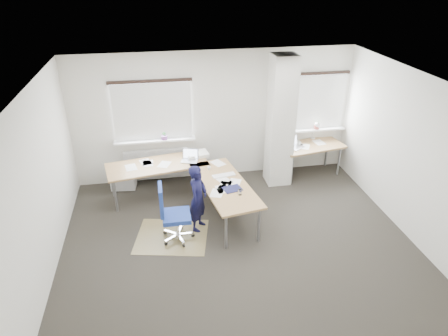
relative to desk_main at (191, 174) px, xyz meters
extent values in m
plane|color=#282420|center=(0.65, -1.29, -0.69)|extent=(6.00, 6.00, 0.00)
cube|color=silver|center=(0.65, 1.21, 0.71)|extent=(6.00, 0.04, 2.80)
cube|color=silver|center=(0.65, -3.79, 0.71)|extent=(6.00, 0.04, 2.80)
cube|color=silver|center=(-2.35, -1.29, 0.71)|extent=(0.04, 5.00, 2.80)
cube|color=silver|center=(3.65, -1.29, 0.71)|extent=(0.04, 5.00, 2.80)
cube|color=white|center=(0.65, -1.29, 2.11)|extent=(6.00, 5.00, 0.04)
cube|color=silver|center=(1.95, 0.66, 0.70)|extent=(0.50, 0.50, 2.78)
cube|color=white|center=(-0.65, 1.18, 0.91)|extent=(1.60, 0.04, 1.20)
cube|color=white|center=(-0.65, 1.14, 0.91)|extent=(1.60, 0.02, 1.20)
cube|color=white|center=(-0.65, 1.11, 0.29)|extent=(1.70, 0.20, 0.04)
cube|color=white|center=(2.95, 1.18, 0.91)|extent=(1.20, 0.04, 1.20)
cube|color=white|center=(2.95, 1.14, 0.91)|extent=(1.20, 0.02, 1.20)
cube|color=white|center=(2.95, 1.11, 0.29)|extent=(1.30, 0.20, 0.04)
cube|color=white|center=(-0.65, 1.13, -0.24)|extent=(1.40, 0.10, 0.60)
cylinder|color=#763C85|center=(-0.45, 1.09, 0.35)|extent=(0.12, 0.12, 0.08)
imported|color=#29662D|center=(-0.45, 1.09, 0.39)|extent=(0.09, 0.06, 0.17)
cylinder|color=#9D443C|center=(2.95, 1.09, 0.35)|extent=(0.12, 0.12, 0.08)
imported|color=#29662D|center=(2.95, 1.09, 0.39)|extent=(0.09, 0.07, 0.17)
cube|color=olive|center=(-0.48, -0.98, -0.69)|extent=(1.43, 1.28, 0.01)
cube|color=white|center=(-1.38, 0.96, -0.54)|extent=(0.54, 0.41, 0.30)
cube|color=olive|center=(-0.64, 0.48, 0.02)|extent=(2.11, 1.13, 0.04)
cube|color=olive|center=(0.55, -0.53, 0.02)|extent=(1.13, 2.11, 0.04)
cylinder|color=gray|center=(-1.48, 0.03, -0.35)|extent=(0.05, 0.05, 0.69)
cylinder|color=gray|center=(-1.58, 0.62, -0.35)|extent=(0.05, 0.05, 0.69)
cylinder|color=gray|center=(0.19, 0.93, -0.35)|extent=(0.05, 0.05, 0.69)
cylinder|color=gray|center=(0.41, -1.47, -0.35)|extent=(0.05, 0.05, 0.69)
cylinder|color=gray|center=(1.00, -1.36, -0.35)|extent=(0.05, 0.05, 0.69)
cylinder|color=gray|center=(0.69, 0.41, -0.35)|extent=(0.05, 0.05, 0.69)
cube|color=#B7B7BC|center=(0.02, 0.50, 0.05)|extent=(0.38, 0.32, 0.01)
cube|color=#B7B7BC|center=(0.05, 0.61, 0.16)|extent=(0.33, 0.14, 0.22)
cube|color=silver|center=(0.05, 0.61, 0.16)|extent=(0.29, 0.12, 0.19)
cube|color=white|center=(0.59, -0.23, 0.05)|extent=(0.46, 0.21, 0.02)
cube|color=#16183E|center=(0.66, -0.75, 0.05)|extent=(0.37, 0.31, 0.01)
cube|color=white|center=(0.20, 0.73, 0.07)|extent=(0.49, 0.39, 0.07)
imported|color=white|center=(0.35, 0.06, 0.07)|extent=(0.08, 0.08, 0.07)
cylinder|color=silver|center=(0.75, -0.95, 0.09)|extent=(0.07, 0.07, 0.10)
cube|color=olive|center=(2.77, 0.83, 0.02)|extent=(1.50, 0.93, 0.04)
cylinder|color=gray|center=(2.22, 0.48, -0.35)|extent=(0.05, 0.05, 0.69)
cylinder|color=gray|center=(3.40, 0.69, -0.35)|extent=(0.05, 0.05, 0.69)
cylinder|color=gray|center=(2.13, 0.97, -0.35)|extent=(0.05, 0.05, 0.69)
cylinder|color=gray|center=(3.31, 1.18, -0.35)|extent=(0.05, 0.05, 0.69)
cube|color=#B7B7BC|center=(2.38, 0.75, 0.05)|extent=(0.40, 0.38, 0.01)
cube|color=#B7B7BC|center=(2.32, 0.84, 0.16)|extent=(0.29, 0.23, 0.22)
cube|color=silver|center=(2.32, 0.84, 0.16)|extent=(0.25, 0.20, 0.19)
cylinder|color=white|center=(2.93, 1.17, 0.05)|extent=(0.10, 0.10, 0.02)
cylinder|color=white|center=(2.93, 1.17, 0.24)|extent=(0.02, 0.16, 0.38)
cylinder|color=white|center=(2.93, 1.05, 0.46)|extent=(0.02, 0.29, 0.13)
cone|color=white|center=(2.93, 0.91, 0.44)|extent=(0.14, 0.16, 0.17)
cube|color=navy|center=(-0.38, -1.05, -0.22)|extent=(0.48, 0.48, 0.08)
cube|color=navy|center=(-0.61, -1.05, 0.13)|extent=(0.06, 0.41, 0.52)
cylinder|color=silver|center=(-0.38, -1.05, -0.41)|extent=(0.06, 0.06, 0.35)
cylinder|color=black|center=(-0.11, -1.05, -0.66)|extent=(0.06, 0.03, 0.06)
cylinder|color=black|center=(-0.29, -0.79, -0.66)|extent=(0.05, 0.07, 0.06)
cylinder|color=black|center=(-0.59, -0.89, -0.66)|extent=(0.07, 0.06, 0.06)
cylinder|color=black|center=(-0.59, -1.21, -0.66)|extent=(0.07, 0.06, 0.06)
cylinder|color=black|center=(-0.30, -1.30, -0.66)|extent=(0.05, 0.07, 0.06)
imported|color=black|center=(0.03, -0.79, -0.06)|extent=(0.49, 0.55, 1.27)
camera|label=1|loc=(-0.58, -6.78, 3.67)|focal=32.00mm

